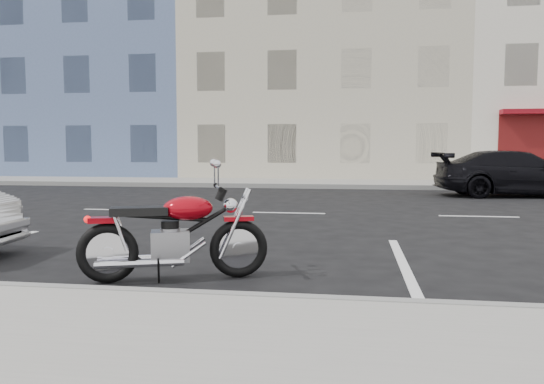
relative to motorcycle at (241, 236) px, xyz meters
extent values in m
plane|color=black|center=(1.85, 5.81, -0.47)|extent=(120.00, 120.00, 0.00)
cube|color=gray|center=(-3.15, 14.51, -0.39)|extent=(80.00, 3.40, 0.15)
cube|color=gray|center=(-3.15, 12.81, -0.39)|extent=(80.00, 0.12, 0.16)
cube|color=slate|center=(-12.15, 22.11, 6.03)|extent=(12.00, 12.00, 13.00)
cube|color=#BDB59D|center=(-0.15, 22.11, 5.28)|extent=(12.00, 12.00, 11.50)
torus|color=black|center=(0.66, 0.23, -0.16)|extent=(0.65, 0.31, 0.65)
torus|color=black|center=(-0.66, -0.23, -0.16)|extent=(0.65, 0.31, 0.65)
cube|color=#99050F|center=(0.66, 0.23, 0.18)|extent=(0.35, 0.23, 0.05)
cube|color=#99050F|center=(-0.70, -0.24, 0.20)|extent=(0.32, 0.24, 0.06)
cube|color=gray|center=(-0.04, -0.02, -0.10)|extent=(0.48, 0.41, 0.33)
ellipsoid|color=#99050F|center=(0.14, 0.05, 0.30)|extent=(0.62, 0.49, 0.26)
cube|color=black|center=(-0.34, -0.12, 0.29)|extent=(0.65, 0.43, 0.09)
cylinder|color=silver|center=(0.45, 0.16, 0.53)|extent=(0.26, 0.65, 0.03)
sphere|color=silver|center=(0.58, 0.20, 0.32)|extent=(0.16, 0.16, 0.16)
cylinder|color=silver|center=(-0.30, -0.25, -0.26)|extent=(0.89, 0.37, 0.08)
cylinder|color=silver|center=(-0.39, 0.01, -0.26)|extent=(0.89, 0.37, 0.08)
cylinder|color=silver|center=(0.61, 0.21, 0.13)|extent=(0.37, 0.16, 0.77)
cylinder|color=black|center=(0.16, 0.05, 0.06)|extent=(0.75, 0.30, 0.48)
imported|color=black|center=(6.02, 10.79, 0.21)|extent=(4.80, 2.29, 1.35)
camera|label=1|loc=(1.20, -5.69, 0.98)|focal=35.00mm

